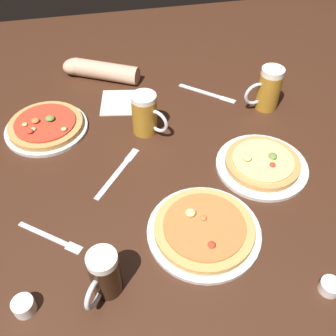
% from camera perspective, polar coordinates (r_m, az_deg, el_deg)
% --- Properties ---
extents(ground_plane, '(2.40, 2.40, 0.03)m').
position_cam_1_polar(ground_plane, '(1.22, 0.00, -1.14)').
color(ground_plane, '#3D2114').
extents(pizza_plate_near, '(0.31, 0.31, 0.05)m').
position_cam_1_polar(pizza_plate_near, '(1.05, 5.38, -9.08)').
color(pizza_plate_near, silver).
rests_on(pizza_plate_near, ground_plane).
extents(pizza_plate_far, '(0.29, 0.29, 0.05)m').
position_cam_1_polar(pizza_plate_far, '(1.41, -17.71, 5.96)').
color(pizza_plate_far, silver).
rests_on(pizza_plate_far, ground_plane).
extents(pizza_plate_side, '(0.29, 0.29, 0.05)m').
position_cam_1_polar(pizza_plate_side, '(1.25, 13.84, 0.62)').
color(pizza_plate_side, silver).
rests_on(pizza_plate_side, ground_plane).
extents(beer_mug_dark, '(0.09, 0.11, 0.14)m').
position_cam_1_polar(beer_mug_dark, '(0.93, -9.50, -15.41)').
color(beer_mug_dark, black).
rests_on(beer_mug_dark, ground_plane).
extents(beer_mug_amber, '(0.14, 0.08, 0.16)m').
position_cam_1_polar(beer_mug_amber, '(1.46, 14.68, 11.31)').
color(beer_mug_amber, '#B27A23').
rests_on(beer_mug_amber, ground_plane).
extents(beer_mug_pale, '(0.12, 0.12, 0.15)m').
position_cam_1_polar(beer_mug_pale, '(1.31, -3.38, 8.01)').
color(beer_mug_pale, '#B27A23').
rests_on(beer_mug_pale, ground_plane).
extents(ramekin_sauce, '(0.05, 0.05, 0.04)m').
position_cam_1_polar(ramekin_sauce, '(1.00, -20.68, -18.69)').
color(ramekin_sauce, silver).
rests_on(ramekin_sauce, ground_plane).
extents(ramekin_butter, '(0.05, 0.05, 0.03)m').
position_cam_1_polar(ramekin_butter, '(1.04, 22.97, -15.95)').
color(ramekin_butter, silver).
rests_on(ramekin_butter, ground_plane).
extents(napkin_folded, '(0.16, 0.18, 0.01)m').
position_cam_1_polar(napkin_folded, '(1.49, -7.30, 9.71)').
color(napkin_folded, silver).
rests_on(napkin_folded, ground_plane).
extents(fork_left, '(0.17, 0.14, 0.01)m').
position_cam_1_polar(fork_left, '(1.10, -17.02, -9.85)').
color(fork_left, silver).
rests_on(fork_left, ground_plane).
extents(knife_right, '(0.20, 0.17, 0.01)m').
position_cam_1_polar(knife_right, '(1.54, 5.86, 11.05)').
color(knife_right, silver).
rests_on(knife_right, ground_plane).
extents(knife_spare, '(0.16, 0.20, 0.01)m').
position_cam_1_polar(knife_spare, '(1.21, -7.49, -0.62)').
color(knife_spare, silver).
rests_on(knife_spare, ground_plane).
extents(diner_arm, '(0.31, 0.20, 0.07)m').
position_cam_1_polar(diner_arm, '(1.63, -10.46, 14.17)').
color(diner_arm, tan).
rests_on(diner_arm, ground_plane).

